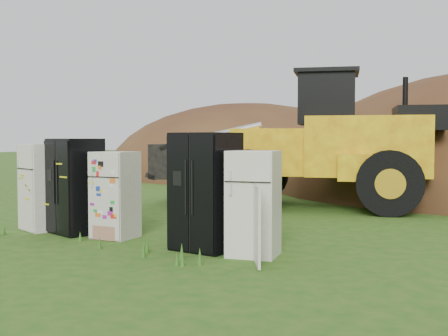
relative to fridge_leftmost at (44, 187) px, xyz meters
The scene contains 9 objects.
ground 2.61m from the fridge_leftmost, ahead, with size 120.00×120.00×0.00m, color #235216.
fridge_leftmost is the anchor object (origin of this frame).
fridge_black_side 0.84m from the fridge_leftmost, ahead, with size 0.96×0.75×1.83m, color black, non-canonical shape.
fridge_sticker 1.84m from the fridge_leftmost, ahead, with size 0.71×0.65×1.59m, color silver, non-canonical shape.
fridge_black_right 3.87m from the fridge_leftmost, ahead, with size 0.96×0.80×1.93m, color black, non-canonical shape.
fridge_open_door 4.77m from the fridge_leftmost, ahead, with size 0.75×0.69×1.64m, color white, non-canonical shape.
wheel_loader 6.61m from the fridge_leftmost, 66.53° to the left, with size 7.42×3.01×3.59m, color yellow, non-canonical shape.
dirt_mound_left 15.97m from the fridge_leftmost, 105.82° to the left, with size 14.27×10.70×6.99m, color #3F2114.
dirt_mound_back 17.40m from the fridge_leftmost, 83.31° to the left, with size 15.84×10.56×6.21m, color #3F2114.
Camera 1 is at (6.56, -7.58, 1.83)m, focal length 45.00 mm.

